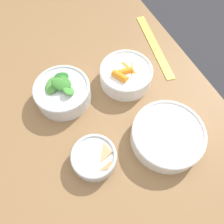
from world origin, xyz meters
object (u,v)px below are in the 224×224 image
(bowl_carrots, at_px, (126,74))
(bowl_beans_hotdog, at_px, (167,136))
(bowl_greens, at_px, (63,91))
(ruler, at_px, (154,46))
(bowl_cookies, at_px, (94,157))

(bowl_carrots, height_order, bowl_beans_hotdog, bowl_carrots)
(bowl_carrots, bearing_deg, bowl_greens, -96.65)
(ruler, bearing_deg, bowl_beans_hotdog, -25.55)
(bowl_beans_hotdog, distance_m, ruler, 0.35)
(bowl_beans_hotdog, bearing_deg, ruler, 154.45)
(bowl_beans_hotdog, relative_size, ruler, 0.64)
(ruler, bearing_deg, bowl_carrots, -60.84)
(bowl_carrots, distance_m, ruler, 0.18)
(bowl_beans_hotdog, xyz_separation_m, bowl_cookies, (-0.03, -0.20, -0.00))
(bowl_beans_hotdog, height_order, ruler, bowl_beans_hotdog)
(bowl_beans_hotdog, bearing_deg, bowl_carrots, -177.64)
(bowl_greens, bearing_deg, bowl_beans_hotdog, 39.68)
(bowl_greens, height_order, ruler, bowl_greens)
(bowl_greens, xyz_separation_m, ruler, (-0.07, 0.36, -0.03))
(bowl_beans_hotdog, distance_m, bowl_cookies, 0.20)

